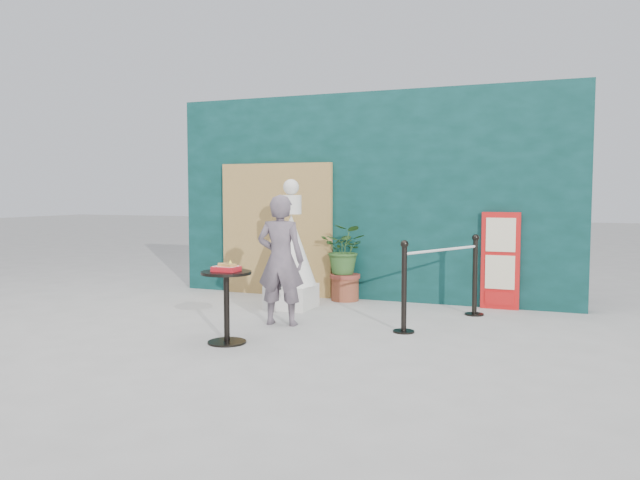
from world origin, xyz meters
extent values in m
plane|color=#ADAAA5|center=(0.00, 0.00, 0.00)|extent=(60.00, 60.00, 0.00)
cube|color=#092C28|center=(0.00, 3.15, 1.50)|extent=(6.00, 0.30, 3.00)
cube|color=tan|center=(-1.40, 2.94, 1.00)|extent=(1.80, 0.08, 2.00)
imported|color=slate|center=(-0.41, 0.98, 0.77)|extent=(0.61, 0.44, 1.54)
cube|color=red|center=(1.90, 2.96, 0.65)|extent=(0.50, 0.06, 1.30)
cube|color=beige|center=(1.90, 2.92, 1.00)|extent=(0.38, 0.02, 0.45)
cube|color=beige|center=(1.90, 2.92, 0.50)|extent=(0.38, 0.02, 0.45)
cube|color=red|center=(1.90, 2.92, 0.15)|extent=(0.38, 0.02, 0.18)
cube|color=silver|center=(-0.73, 2.00, 0.16)|extent=(0.58, 0.58, 0.32)
cone|color=white|center=(-0.73, 2.00, 0.79)|extent=(0.68, 0.68, 0.95)
cylinder|color=silver|center=(-0.73, 2.00, 1.40)|extent=(0.28, 0.28, 0.25)
sphere|color=white|center=(-0.73, 2.00, 1.63)|extent=(0.21, 0.21, 0.21)
cylinder|color=black|center=(-0.55, -0.05, 0.01)|extent=(0.40, 0.40, 0.02)
cylinder|color=black|center=(-0.55, -0.05, 0.36)|extent=(0.06, 0.06, 0.72)
cylinder|color=black|center=(-0.55, -0.05, 0.73)|extent=(0.52, 0.52, 0.03)
cube|color=red|center=(-0.55, -0.05, 0.78)|extent=(0.26, 0.19, 0.05)
cube|color=red|center=(-0.55, -0.05, 0.80)|extent=(0.24, 0.17, 0.00)
cube|color=gold|center=(-0.59, -0.04, 0.82)|extent=(0.15, 0.14, 0.02)
cube|color=gold|center=(-0.50, -0.07, 0.82)|extent=(0.13, 0.13, 0.02)
cone|color=#FFEC43|center=(-0.53, 0.00, 0.83)|extent=(0.06, 0.06, 0.06)
cylinder|color=brown|center=(-0.25, 2.82, 0.16)|extent=(0.39, 0.39, 0.33)
cylinder|color=brown|center=(-0.25, 2.82, 0.36)|extent=(0.44, 0.44, 0.05)
imported|color=#305926|center=(-0.25, 2.82, 0.75)|extent=(0.65, 0.56, 0.72)
cylinder|color=black|center=(1.04, 1.11, 0.01)|extent=(0.24, 0.24, 0.02)
cylinder|color=black|center=(1.04, 1.11, 0.48)|extent=(0.06, 0.06, 0.96)
sphere|color=black|center=(1.04, 1.11, 0.99)|extent=(0.09, 0.09, 0.09)
cylinder|color=black|center=(1.64, 2.41, 0.01)|extent=(0.24, 0.24, 0.02)
cylinder|color=black|center=(1.64, 2.41, 0.48)|extent=(0.06, 0.06, 0.96)
sphere|color=black|center=(1.64, 2.41, 0.99)|extent=(0.09, 0.09, 0.09)
cylinder|color=silver|center=(1.34, 1.76, 0.88)|extent=(0.63, 1.31, 0.03)
camera|label=1|loc=(2.68, -5.62, 1.55)|focal=35.00mm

